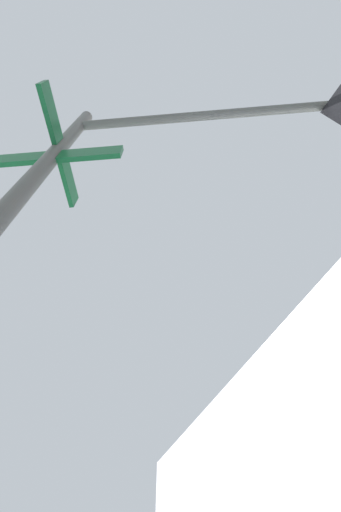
# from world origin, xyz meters

# --- Properties ---
(traffic_signal_near) EXTENTS (1.95, 2.90, 5.12)m
(traffic_signal_near) POSITION_xyz_m (-6.73, -5.76, 3.63)
(traffic_signal_near) COLOR #474C47
(traffic_signal_near) RESTS_ON ground_plane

